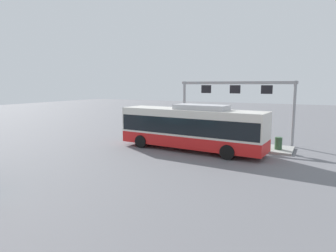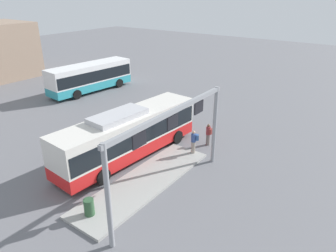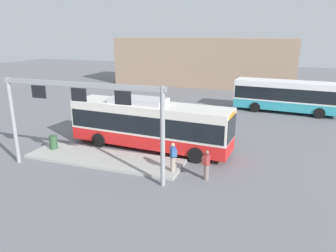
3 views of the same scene
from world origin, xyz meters
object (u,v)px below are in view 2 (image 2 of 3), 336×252
Objects in this scene: person_waiting_near at (194,141)px; trash_bin at (89,207)px; person_boarding at (209,134)px; bus_main at (129,133)px; bus_background_left at (90,76)px.

trash_bin is (-8.69, 0.82, -0.44)m from person_waiting_near.
person_boarding is at bearing -127.00° from person_waiting_near.
person_waiting_near is at bearing -46.49° from bus_main.
person_waiting_near reaches higher than person_boarding.
bus_background_left is (8.83, 13.85, -0.04)m from bus_main.
bus_background_left is at bearing 61.83° from bus_main.
bus_main is 16.43m from bus_background_left.
bus_main reaches higher than bus_background_left.
bus_main is 4.50m from person_waiting_near.
bus_main is at bearing 4.95° from person_waiting_near.
bus_main reaches higher than trash_bin.
trash_bin is (-5.90, -2.61, -1.20)m from bus_main.
bus_main is 6.56m from trash_bin.
person_boarding is at bearing -4.94° from trash_bin.
trash_bin is (-10.61, 0.92, -0.28)m from person_boarding.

